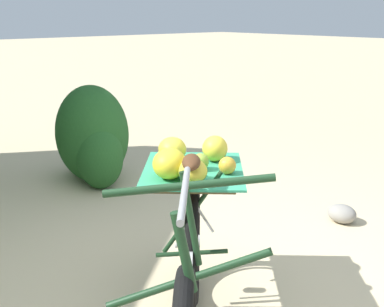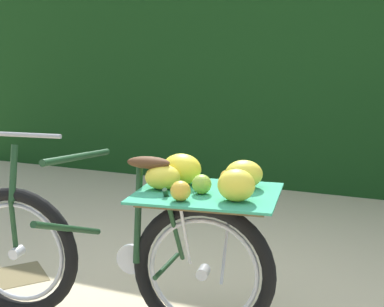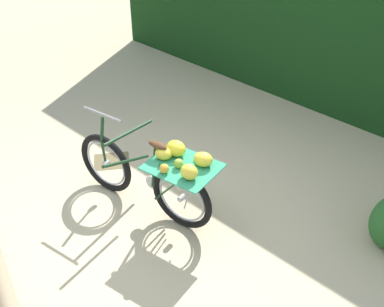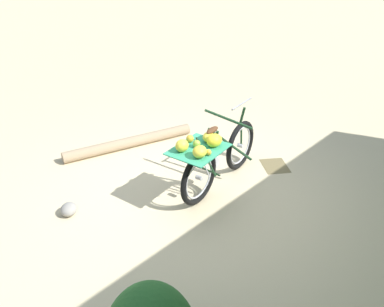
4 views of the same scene
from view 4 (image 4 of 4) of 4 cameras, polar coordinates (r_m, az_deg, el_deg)
ground_plane at (r=5.10m, az=1.41°, el=-5.99°), size 60.00×60.00×0.00m
bicycle at (r=4.97m, az=3.73°, el=-0.42°), size 1.50×1.44×1.03m
fallen_log at (r=6.26m, az=-9.28°, el=1.65°), size 0.94×2.06×0.17m
path_stone at (r=4.94m, az=-17.92°, el=-7.92°), size 0.23×0.19×0.15m
leaf_litter_patch at (r=5.83m, az=12.28°, el=-1.80°), size 0.44×0.36×0.01m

